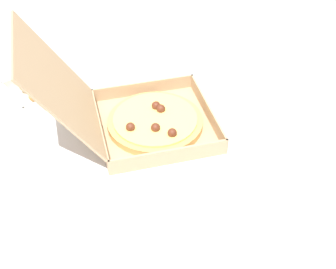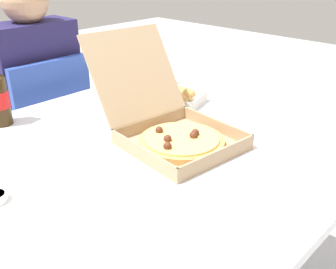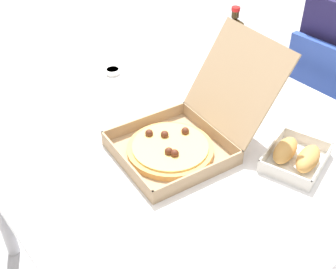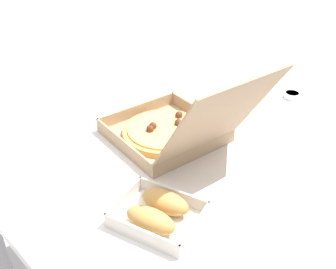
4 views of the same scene
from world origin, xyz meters
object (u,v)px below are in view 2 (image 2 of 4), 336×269
object	(u,v)px
pizza_box_open	(172,128)
bread_side_box	(177,97)
diner_person	(32,85)
chair	(45,131)
paper_menu	(94,251)
napkin_pile	(163,81)

from	to	relation	value
pizza_box_open	bread_side_box	bearing A→B (deg)	40.18
pizza_box_open	diner_person	bearing A→B (deg)	89.31
chair	bread_side_box	bearing A→B (deg)	-68.92
chair	paper_menu	world-z (taller)	chair
pizza_box_open	paper_menu	bearing A→B (deg)	-154.51
bread_side_box	diner_person	bearing A→B (deg)	109.46
pizza_box_open	napkin_pile	size ratio (longest dim) A/B	4.39
napkin_pile	diner_person	bearing A→B (deg)	129.13
bread_side_box	paper_menu	xyz separation A→B (m)	(-0.70, -0.42, -0.02)
bread_side_box	paper_menu	world-z (taller)	bread_side_box
diner_person	paper_menu	xyz separation A→B (m)	(-0.46, -1.10, 0.03)
diner_person	napkin_pile	distance (m)	0.60
diner_person	pizza_box_open	size ratio (longest dim) A/B	2.38
paper_menu	pizza_box_open	bearing A→B (deg)	2.89
chair	bread_side_box	xyz separation A→B (m)	(0.24, -0.61, 0.26)
napkin_pile	bread_side_box	bearing A→B (deg)	-123.91
napkin_pile	pizza_box_open	bearing A→B (deg)	-132.89
chair	paper_menu	size ratio (longest dim) A/B	3.95
pizza_box_open	napkin_pile	xyz separation A→B (m)	(0.39, 0.42, -0.03)
chair	paper_menu	distance (m)	1.16
chair	pizza_box_open	xyz separation A→B (m)	(-0.01, -0.82, 0.28)
diner_person	pizza_box_open	distance (m)	0.88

